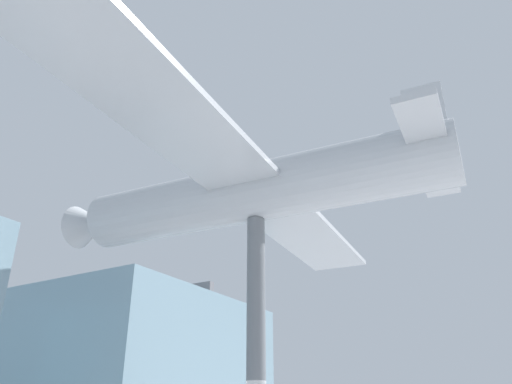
% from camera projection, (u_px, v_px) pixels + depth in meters
% --- Properties ---
extents(glass_pavilion_right, '(11.94, 11.97, 8.05)m').
position_uv_depth(glass_pavilion_right, '(122.00, 375.00, 26.41)').
color(glass_pavilion_right, '#7593A3').
rests_on(glass_pavilion_right, ground_plane).
extents(support_pylon_central, '(0.52, 0.52, 7.02)m').
position_uv_depth(support_pylon_central, '(256.00, 341.00, 13.43)').
color(support_pylon_central, slate).
rests_on(support_pylon_central, ground_plane).
extents(suspended_airplane, '(17.91, 13.50, 3.17)m').
position_uv_depth(suspended_airplane, '(248.00, 193.00, 15.38)').
color(suspended_airplane, '#B2B7BC').
rests_on(suspended_airplane, support_pylon_central).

